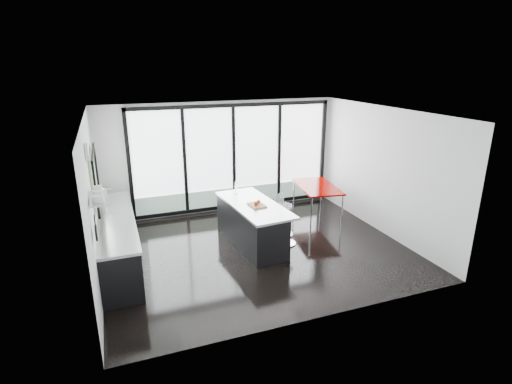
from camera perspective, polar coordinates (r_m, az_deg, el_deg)
name	(u,v)px	position (r m, az deg, el deg)	size (l,w,h in m)	color
floor	(257,249)	(8.35, 0.08, -8.20)	(6.00, 5.00, 0.00)	black
ceiling	(257,113)	(7.54, 0.09, 11.25)	(6.00, 5.00, 0.00)	white
wall_back	(233,162)	(10.20, -3.37, 4.30)	(6.00, 0.09, 2.80)	silver
wall_front	(319,234)	(5.70, 9.00, -5.93)	(6.00, 0.00, 2.80)	silver
wall_left	(93,189)	(7.59, -22.21, 0.36)	(0.26, 5.00, 2.80)	silver
wall_right	(383,171)	(9.28, 17.73, 2.88)	(0.00, 5.00, 2.80)	silver
counter_cabinets	(118,241)	(8.08, -19.14, -6.58)	(0.69, 3.24, 1.36)	black
island	(251,224)	(8.44, -0.73, -4.52)	(1.10, 2.25, 1.15)	black
bar_stool_near	(286,230)	(8.48, 4.37, -5.42)	(0.40, 0.40, 0.64)	silver
bar_stool_far	(283,220)	(8.90, 3.92, -4.00)	(0.45, 0.45, 0.72)	silver
red_table	(317,201)	(10.02, 8.64, -1.32)	(0.86, 1.50, 0.80)	#800400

